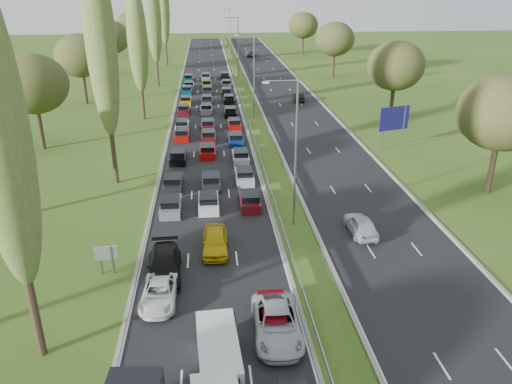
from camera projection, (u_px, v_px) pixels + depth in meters
name	position (u px, v px, depth m)	size (l,w,h in m)	color
ground	(253.00, 115.00, 75.06)	(260.00, 260.00, 0.00)	#31541A
near_carriageway	(208.00, 112.00, 76.75)	(10.50, 215.00, 0.04)	black
far_carriageway	(294.00, 110.00, 77.95)	(10.50, 215.00, 0.04)	black
central_reservation	(251.00, 107.00, 77.13)	(2.36, 215.00, 0.32)	gray
lamp_columns	(254.00, 77.00, 70.88)	(0.18, 140.18, 12.00)	gray
poplar_row	(125.00, 38.00, 57.96)	(2.80, 127.80, 22.44)	#2D2116
woodland_left	(23.00, 90.00, 53.78)	(8.00, 166.00, 11.10)	#2D2116
woodland_right	(419.00, 76.00, 61.57)	(8.00, 153.00, 11.10)	#2D2116
traffic_queue_fill	(208.00, 117.00, 71.97)	(9.08, 67.94, 0.80)	slate
near_car_2	(160.00, 293.00, 30.97)	(2.15, 4.67, 1.30)	silver
near_car_3	(164.00, 265.00, 33.68)	(2.24, 5.50, 1.60)	black
near_car_8	(215.00, 241.00, 36.82)	(1.88, 4.67, 1.59)	gold
near_car_10	(277.00, 323.00, 27.98)	(2.61, 5.67, 1.58)	#B2B9BC
near_car_11	(274.00, 323.00, 28.21)	(1.90, 4.67, 1.36)	maroon
far_car_0	(361.00, 225.00, 39.38)	(1.81, 4.50, 1.53)	#B8BDC3
far_car_1	(298.00, 97.00, 83.21)	(1.47, 4.22, 1.39)	black
far_car_2	(251.00, 53.00, 133.16)	(2.58, 5.59, 1.55)	slate
white_van_front	(218.00, 353.00, 25.39)	(2.00, 5.11, 2.05)	silver
info_sign	(106.00, 256.00, 33.71)	(1.50, 0.29, 2.10)	gray
direction_sign	(394.00, 120.00, 58.11)	(3.86, 1.23, 5.20)	gray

